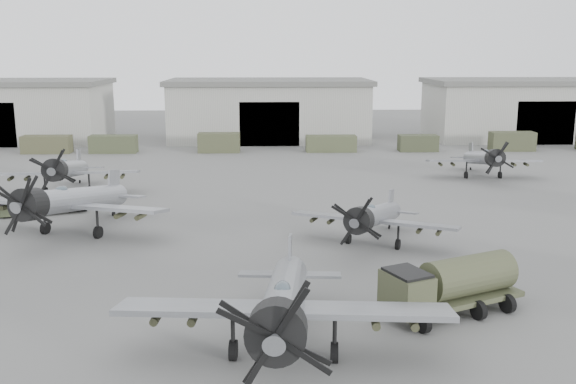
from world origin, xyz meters
name	(u,v)px	position (x,y,z in m)	size (l,w,h in m)	color
ground	(276,298)	(0.00, 0.00, 0.00)	(220.00, 220.00, 0.00)	#5F5F5D
hangar_left	(5,110)	(-38.00, 61.96, 4.37)	(29.00, 14.80, 8.70)	#A8A89D
hangar_center	(269,110)	(0.00, 61.96, 4.37)	(29.00, 14.80, 8.70)	#A8A89D
hangar_right	(527,109)	(38.00, 61.96, 4.37)	(29.00, 14.80, 8.70)	#A8A89D
support_truck_1	(47,144)	(-28.32, 50.00, 1.11)	(6.04, 2.20, 2.23)	#46472E
support_truck_2	(113,144)	(-19.92, 50.00, 1.11)	(5.89, 2.20, 2.23)	#40462E
support_truck_3	(219,143)	(-6.50, 50.00, 1.23)	(5.32, 2.20, 2.46)	#44472E
support_truck_4	(331,144)	(7.89, 50.00, 1.04)	(6.46, 2.20, 2.08)	#464C31
support_truck_5	(418,143)	(19.20, 50.00, 1.05)	(4.99, 2.20, 2.09)	#393F29
support_truck_6	(512,141)	(31.51, 50.00, 1.22)	(5.66, 2.20, 2.45)	#3F432B
aircraft_near_1	(283,304)	(0.20, -7.12, 2.56)	(14.11, 12.70, 5.63)	gray
aircraft_mid_1	(68,201)	(-14.21, 11.94, 2.53)	(13.93, 12.54, 5.57)	gray
aircraft_mid_2	(373,217)	(6.53, 8.82, 2.03)	(10.90, 9.88, 4.46)	gray
aircraft_far_0	(66,170)	(-18.36, 25.17, 2.33)	(12.86, 11.57, 5.13)	gray
aircraft_far_1	(484,158)	(21.63, 31.62, 2.08)	(11.44, 10.29, 4.58)	gray
fuel_tanker	(451,283)	(8.55, -2.35, 1.61)	(7.61, 5.31, 2.81)	#41452D
tug_trailer	(31,210)	(-19.03, 17.94, 0.48)	(6.36, 3.05, 1.27)	#41492F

